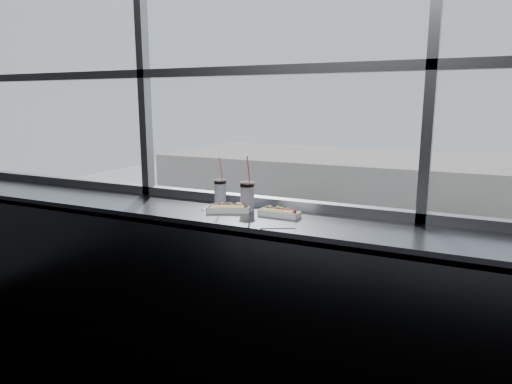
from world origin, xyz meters
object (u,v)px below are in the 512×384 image
at_px(car_near_a, 156,315).
at_px(pedestrian_b, 448,287).
at_px(soda_cup_right, 247,195).
at_px(soda_cup_left, 220,191).
at_px(car_near_b, 240,337).
at_px(tree_left, 305,227).
at_px(hotdog_tray_right, 279,212).
at_px(loose_straw, 278,228).
at_px(wrapper, 207,208).
at_px(car_near_c, 378,371).
at_px(car_far_a, 260,276).
at_px(hotdog_tray_left, 228,208).
at_px(tree_center, 463,246).
at_px(car_far_b, 436,307).

xyz_separation_m(car_near_a, pedestrian_b, (14.38, 11.21, -0.02)).
bearing_deg(soda_cup_right, soda_cup_left, 160.23).
xyz_separation_m(car_near_b, tree_left, (-0.81, 12.00, 2.65)).
height_order(soda_cup_left, pedestrian_b, soda_cup_left).
distance_m(hotdog_tray_right, soda_cup_left, 0.53).
xyz_separation_m(soda_cup_left, loose_straw, (0.60, -0.41, -0.09)).
distance_m(hotdog_tray_right, car_near_a, 24.07).
bearing_deg(soda_cup_right, wrapper, -158.91).
bearing_deg(pedestrian_b, loose_straw, -0.58).
distance_m(car_near_b, pedestrian_b, 14.46).
xyz_separation_m(pedestrian_b, tree_left, (-9.95, 0.79, 2.60)).
distance_m(soda_cup_left, car_near_c, 19.60).
height_order(loose_straw, car_far_a, loose_straw).
height_order(hotdog_tray_left, car_far_a, hotdog_tray_left).
relative_size(hotdog_tray_right, pedestrian_b, 0.12).
height_order(loose_straw, tree_left, loose_straw).
bearing_deg(car_near_c, car_near_b, 89.28).
height_order(hotdog_tray_right, tree_center, hotdog_tray_right).
bearing_deg(car_far_b, pedestrian_b, -1.48).
xyz_separation_m(hotdog_tray_right, car_near_a, (-14.00, 16.23, -10.94)).
xyz_separation_m(car_near_b, pedestrian_b, (9.14, 11.21, 0.04)).
bearing_deg(tree_center, soda_cup_left, -93.22).
bearing_deg(car_near_b, pedestrian_b, -42.45).
bearing_deg(car_far_b, tree_center, -9.39).
bearing_deg(soda_cup_right, tree_center, 87.31).
distance_m(hotdog_tray_right, soda_cup_right, 0.27).
bearing_deg(pedestrian_b, car_far_a, -74.72).
bearing_deg(car_far_a, tree_left, -18.97).
xyz_separation_m(loose_straw, car_near_b, (-8.86, 16.50, -10.99)).
distance_m(soda_cup_left, soda_cup_right, 0.27).
xyz_separation_m(hotdog_tray_right, tree_left, (-9.58, 28.23, -8.36)).
relative_size(car_near_c, tree_left, 1.12).
relative_size(car_far_a, tree_center, 1.03).
distance_m(hotdog_tray_right, car_near_c, 19.72).
bearing_deg(tree_center, pedestrian_b, -131.38).
bearing_deg(car_near_b, car_far_a, 14.82).
bearing_deg(tree_center, soda_cup_right, -92.69).
bearing_deg(hotdog_tray_left, car_near_a, 105.38).
xyz_separation_m(soda_cup_right, car_far_b, (0.16, 24.18, -11.13)).
bearing_deg(car_near_a, tree_left, -16.01).
distance_m(car_near_c, car_far_b, 8.20).
relative_size(soda_cup_left, tree_center, 0.06).
relative_size(car_near_b, pedestrian_b, 2.83).
bearing_deg(wrapper, car_far_a, 114.13).
bearing_deg(loose_straw, soda_cup_left, 118.54).
relative_size(hotdog_tray_left, car_near_c, 0.05).
xyz_separation_m(soda_cup_left, pedestrian_b, (0.88, 27.30, -11.04)).
relative_size(car_near_b, tree_left, 1.14).
distance_m(car_near_c, tree_left, 14.51).
xyz_separation_m(soda_cup_right, tree_center, (1.32, 28.18, -8.43)).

